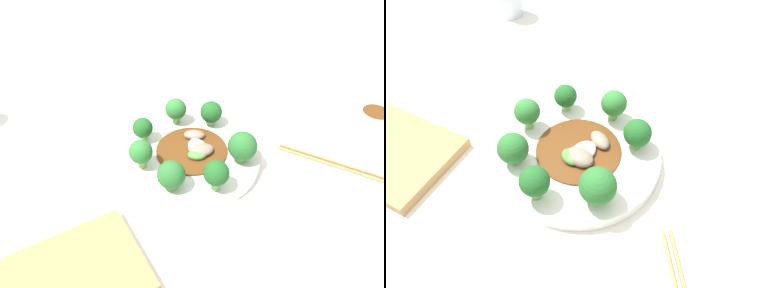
% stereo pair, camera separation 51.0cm
% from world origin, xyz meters
% --- Properties ---
extents(table, '(1.12, 0.90, 0.75)m').
position_xyz_m(table, '(0.00, 0.00, 0.37)').
color(table, silver).
rests_on(table, ground_plane).
extents(plate, '(0.29, 0.29, 0.02)m').
position_xyz_m(plate, '(-0.04, -0.00, 0.76)').
color(plate, white).
rests_on(plate, table).
extents(broccoli_northwest, '(0.04, 0.04, 0.06)m').
position_xyz_m(broccoli_northwest, '(-0.12, 0.08, 0.80)').
color(broccoli_northwest, '#89B76B').
rests_on(broccoli_northwest, plate).
extents(broccoli_south, '(0.05, 0.05, 0.06)m').
position_xyz_m(broccoli_south, '(-0.05, -0.11, 0.81)').
color(broccoli_south, '#70A356').
rests_on(broccoli_south, plate).
extents(broccoli_north, '(0.05, 0.05, 0.06)m').
position_xyz_m(broccoli_north, '(-0.03, 0.10, 0.81)').
color(broccoli_north, '#70A356').
rests_on(broccoli_north, plate).
extents(broccoli_southeast, '(0.06, 0.06, 0.07)m').
position_xyz_m(broccoli_southeast, '(0.04, -0.07, 0.81)').
color(broccoli_southeast, '#70A356').
rests_on(broccoli_southeast, plate).
extents(broccoli_west, '(0.05, 0.05, 0.06)m').
position_xyz_m(broccoli_west, '(-0.15, 0.00, 0.81)').
color(broccoli_west, '#7AAD5B').
rests_on(broccoli_west, plate).
extents(broccoli_northeast, '(0.05, 0.05, 0.06)m').
position_xyz_m(broccoli_northeast, '(0.04, 0.06, 0.80)').
color(broccoli_northeast, '#7AAD5B').
rests_on(broccoli_northeast, plate).
extents(broccoli_southwest, '(0.05, 0.05, 0.06)m').
position_xyz_m(broccoli_southwest, '(-0.12, -0.08, 0.80)').
color(broccoli_southwest, '#7AAD5B').
rests_on(broccoli_southwest, plate).
extents(stirfry_center, '(0.15, 0.15, 0.02)m').
position_xyz_m(stirfry_center, '(-0.03, -0.00, 0.78)').
color(stirfry_center, '#5B3314').
rests_on(stirfry_center, plate).
extents(chopsticks, '(0.16, 0.20, 0.01)m').
position_xyz_m(chopsticks, '(0.22, -0.14, 0.75)').
color(chopsticks, '#AD7F4C').
rests_on(chopsticks, table).
extents(sauce_dish, '(0.09, 0.09, 0.02)m').
position_xyz_m(sauce_dish, '(0.43, -0.05, 0.76)').
color(sauce_dish, white).
rests_on(sauce_dish, table).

